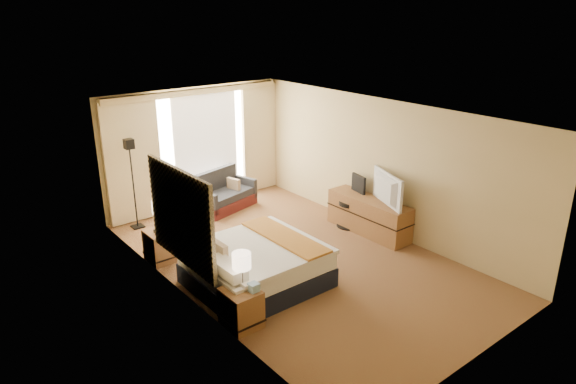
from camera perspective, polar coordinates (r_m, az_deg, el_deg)
floor at (r=9.12m, az=0.95°, el=-7.43°), size 4.20×7.00×0.02m
ceiling at (r=8.26m, az=1.06°, el=8.81°), size 4.20×7.00×0.02m
wall_back at (r=11.39m, az=-10.36°, el=4.91°), size 4.20×0.02×2.60m
wall_front at (r=6.54m, az=21.21°, el=-7.83°), size 4.20×0.02×2.60m
wall_left at (r=7.53m, az=-11.41°, el=-3.10°), size 0.02×7.00×2.60m
wall_right at (r=10.01m, az=10.30°, el=2.82°), size 0.02×7.00×2.60m
headboard at (r=7.72m, az=-11.83°, el=-2.71°), size 0.06×1.85×1.50m
nightstand_left at (r=7.29m, az=-5.24°, el=-12.69°), size 0.45×0.52×0.55m
nightstand_right at (r=9.23m, az=-13.96°, el=-5.81°), size 0.45×0.52×0.55m
media_dresser at (r=10.14m, az=8.96°, el=-2.59°), size 0.50×1.80×0.70m
window at (r=11.48m, az=-9.20°, el=5.20°), size 2.30×0.02×2.30m
curtains at (r=11.27m, az=-10.13°, el=5.33°), size 4.12×0.19×2.56m
bed at (r=8.21m, az=-3.58°, el=-8.10°), size 1.93×1.76×0.94m
loveseat at (r=11.33m, az=-7.16°, el=-0.44°), size 1.48×1.04×0.84m
floor_lamp at (r=10.37m, az=-17.02°, el=2.78°), size 0.23×0.23×1.82m
desk_chair at (r=10.35m, az=7.17°, el=-1.32°), size 0.51×0.51×1.05m
lamp_left at (r=6.97m, az=-5.18°, el=-7.68°), size 0.26×0.26×0.55m
lamp_right at (r=8.95m, az=-14.05°, el=-1.70°), size 0.27×0.27×0.56m
tissue_box at (r=7.08m, az=-3.85°, el=-10.52°), size 0.14×0.14×0.12m
telephone at (r=9.07m, az=-14.08°, el=-4.16°), size 0.20×0.18×0.06m
television at (r=9.66m, az=10.44°, el=0.32°), size 0.52×1.03×0.61m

